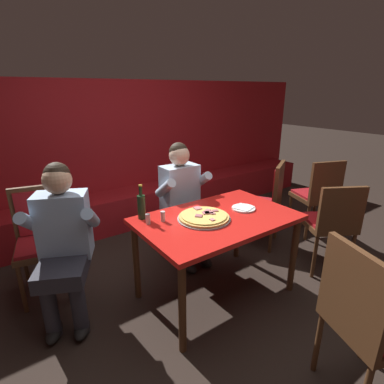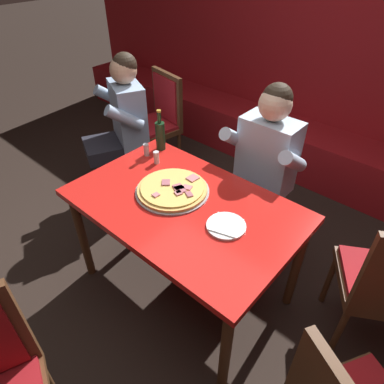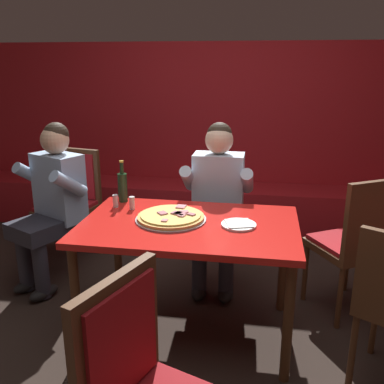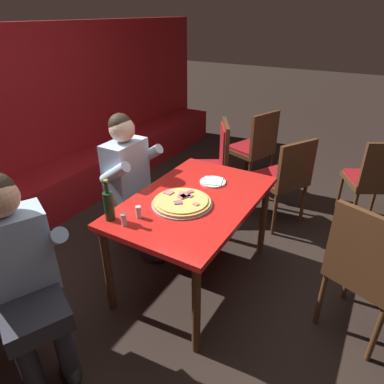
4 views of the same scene
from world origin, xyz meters
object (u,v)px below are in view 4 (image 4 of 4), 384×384
pizza (182,202)px  dining_chair_far_right (368,266)px  diner_seated_blue_shirt (134,180)px  dining_chair_near_right (213,162)px  shaker_parmesan (139,213)px  main_dining_table (194,208)px  dining_chair_far_left (285,175)px  diner_standing_companion (21,273)px  beer_bottle (109,205)px  dining_chair_by_booth (376,177)px  shaker_black_pepper (124,220)px  dining_chair_side_aisle (255,145)px  plate_white_paper (213,182)px

pizza → dining_chair_far_right: 1.27m
diner_seated_blue_shirt → dining_chair_near_right: 1.02m
shaker_parmesan → dining_chair_near_right: (1.49, 0.20, -0.22)m
pizza → dining_chair_far_right: (0.18, -1.25, -0.19)m
diner_seated_blue_shirt → main_dining_table: bearing=-98.8°
dining_chair_far_left → diner_standing_companion: diner_standing_companion is taller
pizza → shaker_parmesan: 0.34m
main_dining_table → dining_chair_near_right: dining_chair_near_right is taller
main_dining_table → dining_chair_far_right: (0.06, -1.21, -0.09)m
diner_seated_blue_shirt → dining_chair_far_right: diner_seated_blue_shirt is taller
shaker_parmesan → diner_seated_blue_shirt: (0.52, 0.46, -0.09)m
shaker_parmesan → diner_seated_blue_shirt: size_ratio=0.07×
main_dining_table → beer_bottle: size_ratio=4.52×
pizza → dining_chair_far_left: 1.36m
dining_chair_by_booth → dining_chair_far_right: bearing=-177.0°
diner_seated_blue_shirt → dining_chair_near_right: size_ratio=1.27×
shaker_black_pepper → dining_chair_by_booth: dining_chair_by_booth is taller
dining_chair_side_aisle → dining_chair_by_booth: size_ratio=1.03×
plate_white_paper → diner_seated_blue_shirt: 0.68m
main_dining_table → plate_white_paper: (0.30, -0.00, 0.09)m
shaker_parmesan → dining_chair_far_right: (0.48, -1.40, -0.21)m
plate_white_paper → dining_chair_near_right: size_ratio=0.21×
dining_chair_far_right → dining_chair_far_left: bearing=37.7°
plate_white_paper → pizza: bearing=175.6°
shaker_black_pepper → dining_chair_far_right: 1.56m
main_dining_table → dining_chair_near_right: (1.08, 0.39, -0.10)m
main_dining_table → dining_chair_side_aisle: 1.80m
diner_standing_companion → pizza: bearing=-22.4°
pizza → dining_chair_near_right: (1.19, 0.36, -0.20)m
plate_white_paper → beer_bottle: beer_bottle is taller
plate_white_paper → dining_chair_near_right: 0.89m
shaker_black_pepper → diner_standing_companion: bearing=158.2°
pizza → shaker_parmesan: shaker_parmesan is taller
pizza → plate_white_paper: 0.42m
pizza → dining_chair_far_right: dining_chair_far_right is taller
diner_standing_companion → shaker_parmesan: bearing=-20.0°
main_dining_table → dining_chair_far_right: dining_chair_far_right is taller
plate_white_paper → dining_chair_far_right: (-0.24, -1.21, -0.18)m
shaker_black_pepper → dining_chair_side_aisle: (2.33, -0.02, -0.22)m
diner_seated_blue_shirt → dining_chair_far_left: diner_seated_blue_shirt is taller
dining_chair_far_right → shaker_parmesan: bearing=108.9°
diner_seated_blue_shirt → dining_chair_by_booth: size_ratio=1.33×
plate_white_paper → shaker_black_pepper: size_ratio=2.44×
dining_chair_by_booth → dining_chair_near_right: (-0.48, 1.52, 0.01)m
dining_chair_by_booth → dining_chair_near_right: 1.60m
shaker_black_pepper → dining_chair_side_aisle: 2.34m
diner_standing_companion → shaker_black_pepper: bearing=-21.8°
shaker_parmesan → dining_chair_far_right: size_ratio=0.09×
plate_white_paper → dining_chair_far_left: size_ratio=0.22×
dining_chair_far_right → beer_bottle: bearing=110.8°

